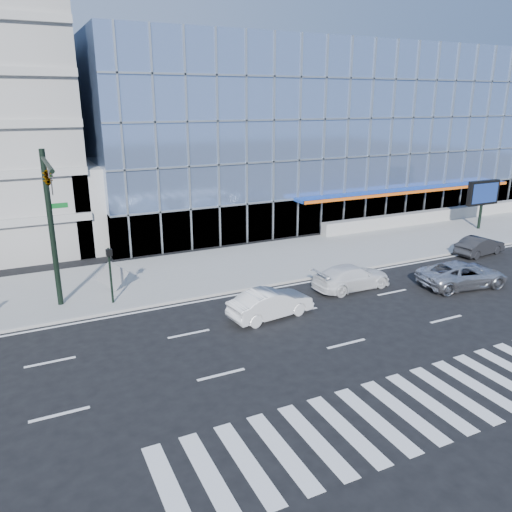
{
  "coord_description": "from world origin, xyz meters",
  "views": [
    {
      "loc": [
        -12.35,
        -20.24,
        10.33
      ],
      "look_at": [
        -1.08,
        3.0,
        2.28
      ],
      "focal_mm": 35.0,
      "sensor_mm": 36.0,
      "label": 1
    }
  ],
  "objects_px": {
    "tilted_panel": "(112,276)",
    "ped_signal_post": "(110,267)",
    "white_suv": "(352,277)",
    "dark_sedan": "(480,246)",
    "marquee_sign": "(483,194)",
    "silver_suv": "(463,274)",
    "traffic_signal": "(49,195)",
    "white_sedan": "(271,303)"
  },
  "relations": [
    {
      "from": "tilted_panel",
      "to": "dark_sedan",
      "type": "bearing_deg",
      "value": -4.13
    },
    {
      "from": "white_suv",
      "to": "tilted_panel",
      "type": "height_order",
      "value": "tilted_panel"
    },
    {
      "from": "dark_sedan",
      "to": "tilted_panel",
      "type": "distance_m",
      "value": 24.73
    },
    {
      "from": "marquee_sign",
      "to": "white_suv",
      "type": "xyz_separation_m",
      "value": [
        -17.7,
        -6.46,
        -2.37
      ]
    },
    {
      "from": "tilted_panel",
      "to": "white_sedan",
      "type": "bearing_deg",
      "value": -41.17
    },
    {
      "from": "ped_signal_post",
      "to": "tilted_panel",
      "type": "distance_m",
      "value": 2.02
    },
    {
      "from": "tilted_panel",
      "to": "marquee_sign",
      "type": "bearing_deg",
      "value": 6.89
    },
    {
      "from": "traffic_signal",
      "to": "tilted_panel",
      "type": "height_order",
      "value": "traffic_signal"
    },
    {
      "from": "traffic_signal",
      "to": "white_suv",
      "type": "bearing_deg",
      "value": -11.23
    },
    {
      "from": "ped_signal_post",
      "to": "dark_sedan",
      "type": "distance_m",
      "value": 24.92
    },
    {
      "from": "traffic_signal",
      "to": "white_suv",
      "type": "distance_m",
      "value": 16.53
    },
    {
      "from": "dark_sedan",
      "to": "white_sedan",
      "type": "bearing_deg",
      "value": 91.9
    },
    {
      "from": "dark_sedan",
      "to": "silver_suv",
      "type": "bearing_deg",
      "value": 116.29
    },
    {
      "from": "ped_signal_post",
      "to": "silver_suv",
      "type": "xyz_separation_m",
      "value": [
        18.8,
        -5.94,
        -1.41
      ]
    },
    {
      "from": "white_suv",
      "to": "dark_sedan",
      "type": "bearing_deg",
      "value": -85.36
    },
    {
      "from": "traffic_signal",
      "to": "tilted_panel",
      "type": "bearing_deg",
      "value": 35.85
    },
    {
      "from": "marquee_sign",
      "to": "dark_sedan",
      "type": "xyz_separation_m",
      "value": [
        -5.7,
        -4.99,
        -2.41
      ]
    },
    {
      "from": "ped_signal_post",
      "to": "marquee_sign",
      "type": "height_order",
      "value": "marquee_sign"
    },
    {
      "from": "traffic_signal",
      "to": "white_sedan",
      "type": "height_order",
      "value": "traffic_signal"
    },
    {
      "from": "white_suv",
      "to": "marquee_sign",
      "type": "bearing_deg",
      "value": -72.28
    },
    {
      "from": "silver_suv",
      "to": "white_suv",
      "type": "distance_m",
      "value": 6.51
    },
    {
      "from": "marquee_sign",
      "to": "ped_signal_post",
      "type": "bearing_deg",
      "value": -174.29
    },
    {
      "from": "tilted_panel",
      "to": "ped_signal_post",
      "type": "bearing_deg",
      "value": -97.14
    },
    {
      "from": "ped_signal_post",
      "to": "marquee_sign",
      "type": "distance_m",
      "value": 30.67
    },
    {
      "from": "traffic_signal",
      "to": "ped_signal_post",
      "type": "height_order",
      "value": "traffic_signal"
    },
    {
      "from": "marquee_sign",
      "to": "tilted_panel",
      "type": "relative_size",
      "value": 3.08
    },
    {
      "from": "silver_suv",
      "to": "traffic_signal",
      "type": "bearing_deg",
      "value": 83.34
    },
    {
      "from": "white_sedan",
      "to": "tilted_panel",
      "type": "height_order",
      "value": "tilted_panel"
    },
    {
      "from": "traffic_signal",
      "to": "ped_signal_post",
      "type": "bearing_deg",
      "value": 8.52
    },
    {
      "from": "ped_signal_post",
      "to": "white_suv",
      "type": "bearing_deg",
      "value": -14.92
    },
    {
      "from": "marquee_sign",
      "to": "tilted_panel",
      "type": "height_order",
      "value": "marquee_sign"
    },
    {
      "from": "traffic_signal",
      "to": "marquee_sign",
      "type": "distance_m",
      "value": 33.32
    },
    {
      "from": "silver_suv",
      "to": "white_sedan",
      "type": "xyz_separation_m",
      "value": [
        -12.0,
        1.05,
        -0.01
      ]
    },
    {
      "from": "ped_signal_post",
      "to": "white_suv",
      "type": "xyz_separation_m",
      "value": [
        12.8,
        -3.41,
        -1.45
      ]
    },
    {
      "from": "marquee_sign",
      "to": "silver_suv",
      "type": "bearing_deg",
      "value": -142.45
    },
    {
      "from": "traffic_signal",
      "to": "white_sedan",
      "type": "bearing_deg",
      "value": -25.91
    },
    {
      "from": "ped_signal_post",
      "to": "marquee_sign",
      "type": "xyz_separation_m",
      "value": [
        30.5,
        3.05,
        0.93
      ]
    },
    {
      "from": "marquee_sign",
      "to": "dark_sedan",
      "type": "bearing_deg",
      "value": -138.78
    },
    {
      "from": "silver_suv",
      "to": "ped_signal_post",
      "type": "bearing_deg",
      "value": 80.46
    },
    {
      "from": "ped_signal_post",
      "to": "marquee_sign",
      "type": "relative_size",
      "value": 0.75
    },
    {
      "from": "tilted_panel",
      "to": "white_suv",
      "type": "bearing_deg",
      "value": -17.92
    },
    {
      "from": "silver_suv",
      "to": "white_suv",
      "type": "bearing_deg",
      "value": 75.12
    }
  ]
}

